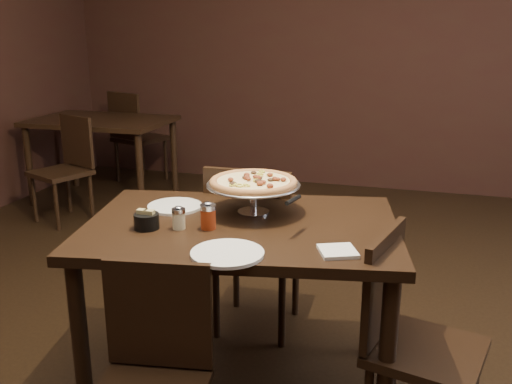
# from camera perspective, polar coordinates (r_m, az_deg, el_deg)

# --- Properties ---
(room) EXTENTS (6.04, 7.04, 2.84)m
(room) POSITION_cam_1_polar(r_m,az_deg,el_deg) (2.35, 2.18, 11.33)
(room) COLOR black
(room) RESTS_ON ground
(dining_table) EXTENTS (1.43, 1.08, 0.81)m
(dining_table) POSITION_cam_1_polar(r_m,az_deg,el_deg) (2.43, -1.47, -5.46)
(dining_table) COLOR black
(dining_table) RESTS_ON ground
(background_table) EXTENTS (1.24, 0.83, 0.77)m
(background_table) POSITION_cam_1_polar(r_m,az_deg,el_deg) (5.49, -15.20, 6.02)
(background_table) COLOR black
(background_table) RESTS_ON ground
(pizza_stand) EXTENTS (0.41, 0.41, 0.17)m
(pizza_stand) POSITION_cam_1_polar(r_m,az_deg,el_deg) (2.48, -0.27, 0.96)
(pizza_stand) COLOR silver
(pizza_stand) RESTS_ON dining_table
(parmesan_shaker) EXTENTS (0.06, 0.06, 0.10)m
(parmesan_shaker) POSITION_cam_1_polar(r_m,az_deg,el_deg) (2.33, -7.74, -2.59)
(parmesan_shaker) COLOR beige
(parmesan_shaker) RESTS_ON dining_table
(pepper_flake_shaker) EXTENTS (0.07, 0.07, 0.12)m
(pepper_flake_shaker) POSITION_cam_1_polar(r_m,az_deg,el_deg) (2.31, -4.80, -2.40)
(pepper_flake_shaker) COLOR maroon
(pepper_flake_shaker) RESTS_ON dining_table
(packet_caddy) EXTENTS (0.10, 0.10, 0.08)m
(packet_caddy) POSITION_cam_1_polar(r_m,az_deg,el_deg) (2.36, -10.90, -2.81)
(packet_caddy) COLOR black
(packet_caddy) RESTS_ON dining_table
(napkin_stack) EXTENTS (0.17, 0.17, 0.01)m
(napkin_stack) POSITION_cam_1_polar(r_m,az_deg,el_deg) (2.10, 8.18, -5.89)
(napkin_stack) COLOR white
(napkin_stack) RESTS_ON dining_table
(plate_left) EXTENTS (0.25, 0.25, 0.01)m
(plate_left) POSITION_cam_1_polar(r_m,az_deg,el_deg) (2.61, -8.12, -1.42)
(plate_left) COLOR white
(plate_left) RESTS_ON dining_table
(plate_near) EXTENTS (0.27, 0.27, 0.01)m
(plate_near) POSITION_cam_1_polar(r_m,az_deg,el_deg) (2.07, -2.89, -6.16)
(plate_near) COLOR white
(plate_near) RESTS_ON dining_table
(serving_spatula) EXTENTS (0.13, 0.13, 0.02)m
(serving_spatula) POSITION_cam_1_polar(r_m,az_deg,el_deg) (2.24, 3.73, -0.85)
(serving_spatula) COLOR silver
(serving_spatula) RESTS_ON pizza_stand
(chair_far) EXTENTS (0.45, 0.45, 0.94)m
(chair_far) POSITION_cam_1_polar(r_m,az_deg,el_deg) (2.98, -0.22, -5.17)
(chair_far) COLOR black
(chair_far) RESTS_ON ground
(chair_near) EXTENTS (0.44, 0.44, 0.83)m
(chair_near) POSITION_cam_1_polar(r_m,az_deg,el_deg) (2.09, -10.40, -17.52)
(chair_near) COLOR black
(chair_near) RESTS_ON ground
(chair_side) EXTENTS (0.49, 0.49, 0.87)m
(chair_side) POSITION_cam_1_polar(r_m,az_deg,el_deg) (2.32, 15.10, -13.48)
(chair_side) COLOR black
(chair_side) RESTS_ON ground
(bg_chair_far) EXTENTS (0.57, 0.57, 0.95)m
(bg_chair_far) POSITION_cam_1_polar(r_m,az_deg,el_deg) (6.07, -12.05, 5.75)
(bg_chair_far) COLOR black
(bg_chair_far) RESTS_ON ground
(bg_chair_near) EXTENTS (0.54, 0.54, 0.88)m
(bg_chair_near) POSITION_cam_1_polar(r_m,az_deg,el_deg) (5.04, -18.38, 2.63)
(bg_chair_near) COLOR black
(bg_chair_near) RESTS_ON ground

